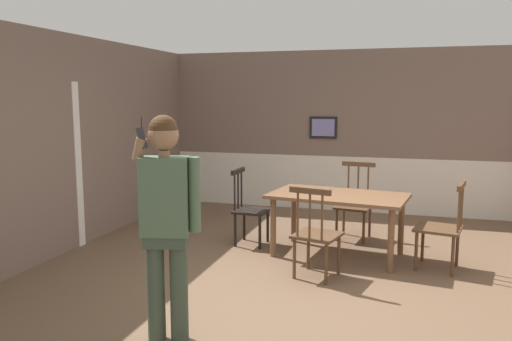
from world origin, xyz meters
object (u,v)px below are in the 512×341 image
dining_table (338,202)px  person_figure (166,213)px  chair_by_doorway (355,204)px  chair_opposite_corner (249,209)px  chair_near_window (442,227)px  chair_at_table_head (316,234)px

dining_table → person_figure: 2.76m
chair_by_doorway → chair_opposite_corner: 1.46m
chair_near_window → chair_at_table_head: bearing=129.2°
chair_near_window → chair_by_doorway: size_ratio=0.96×
chair_near_window → chair_at_table_head: size_ratio=1.00×
chair_near_window → person_figure: person_figure is taller
chair_near_window → chair_opposite_corner: 2.37m
dining_table → person_figure: bearing=-111.1°
chair_near_window → person_figure: 3.26m
chair_at_table_head → chair_near_window: bearing=40.5°
chair_by_doorway → chair_at_table_head: (-0.24, -1.67, -0.00)m
chair_by_doorway → chair_at_table_head: size_ratio=1.03×
dining_table → chair_opposite_corner: chair_opposite_corner is taller
person_figure → chair_opposite_corner: bearing=-99.8°
person_figure → chair_by_doorway: bearing=-121.7°
dining_table → person_figure: size_ratio=0.96×
chair_by_doorway → chair_at_table_head: bearing=90.1°
person_figure → dining_table: bearing=-124.8°
chair_by_doorway → dining_table: bearing=90.2°
chair_by_doorway → chair_near_window: bearing=144.6°
dining_table → chair_at_table_head: chair_at_table_head is taller
dining_table → chair_near_window: bearing=-8.1°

